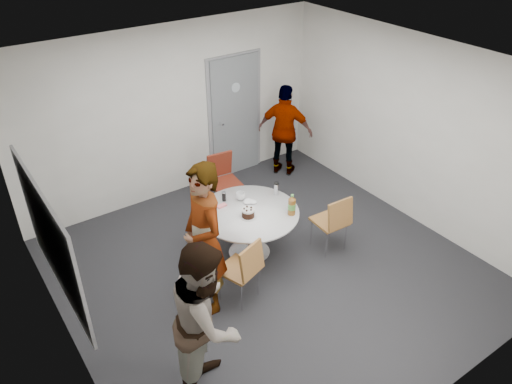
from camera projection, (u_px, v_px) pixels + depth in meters
floor at (269, 270)px, 6.59m from camera, size 5.00×5.00×0.00m
ceiling at (272, 70)px, 5.16m from camera, size 5.00×5.00×0.00m
wall_back at (173, 113)px, 7.61m from camera, size 5.00×0.00×5.00m
wall_left at (55, 261)px, 4.66m from camera, size 0.00×5.00×5.00m
wall_right at (412, 130)px, 7.09m from camera, size 0.00×5.00×5.00m
wall_front at (449, 309)px, 4.13m from camera, size 5.00×0.00×5.00m
door at (235, 117)px, 8.30m from camera, size 1.02×0.17×2.12m
whiteboard at (51, 240)px, 4.76m from camera, size 0.04×1.90×1.25m
table at (251, 217)px, 6.58m from camera, size 1.32×1.32×0.98m
chair_near_left at (244, 267)px, 5.84m from camera, size 0.53×0.56×0.87m
chair_near_right at (334, 219)px, 6.66m from camera, size 0.43×0.47×0.87m
chair_far at (223, 176)px, 7.59m from camera, size 0.47×0.51×0.90m
person_main at (204, 240)px, 5.57m from camera, size 0.51×0.73×1.91m
person_left at (207, 320)px, 4.66m from camera, size 1.06×1.09×1.76m
person_right at (285, 131)px, 8.37m from camera, size 0.87×0.98×1.59m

